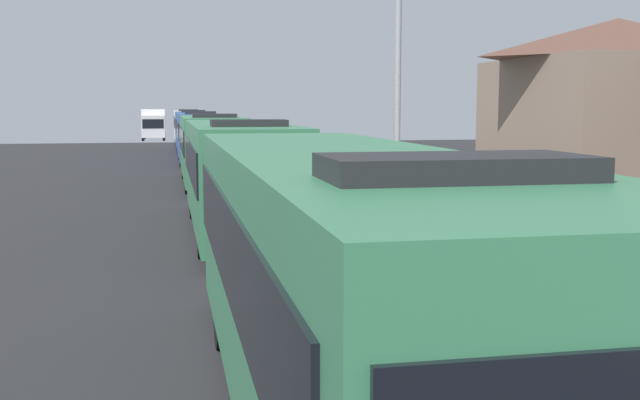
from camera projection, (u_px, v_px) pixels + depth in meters
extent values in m
cube|color=#33724C|center=(344.00, 274.00, 8.37)|extent=(2.50, 10.82, 2.70)
cube|color=black|center=(454.00, 239.00, 8.57)|extent=(0.04, 9.95, 1.00)
cube|color=black|center=(227.00, 247.00, 8.08)|extent=(0.04, 9.95, 1.00)
cube|color=black|center=(453.00, 338.00, 8.72)|extent=(0.03, 10.28, 0.36)
cube|color=black|center=(455.00, 167.00, 5.04)|extent=(1.75, 0.90, 0.16)
cylinder|color=black|center=(370.00, 307.00, 11.63)|extent=(0.28, 1.00, 1.00)
cylinder|color=black|center=(225.00, 314.00, 11.20)|extent=(0.28, 1.00, 1.00)
cube|color=#33724C|center=(237.00, 172.00, 21.23)|extent=(2.50, 11.05, 2.70)
cube|color=black|center=(282.00, 159.00, 21.43)|extent=(0.04, 10.17, 1.00)
cube|color=black|center=(190.00, 160.00, 20.94)|extent=(0.04, 10.17, 1.00)
cube|color=black|center=(261.00, 180.00, 15.79)|extent=(2.30, 0.04, 1.20)
cube|color=orange|center=(283.00, 200.00, 21.57)|extent=(0.03, 10.50, 0.36)
cube|color=black|center=(249.00, 123.00, 17.82)|extent=(1.75, 0.90, 0.16)
cylinder|color=black|center=(297.00, 234.00, 18.25)|extent=(0.28, 1.00, 1.00)
cylinder|color=black|center=(203.00, 237.00, 17.83)|extent=(0.28, 1.00, 1.00)
cylinder|color=black|center=(263.00, 201.00, 24.55)|extent=(0.28, 1.00, 1.00)
cylinder|color=black|center=(194.00, 203.00, 24.12)|extent=(0.28, 1.00, 1.00)
cube|color=#33724C|center=(211.00, 147.00, 34.24)|extent=(2.50, 11.01, 2.70)
cube|color=black|center=(239.00, 139.00, 34.44)|extent=(0.04, 10.13, 1.00)
cube|color=black|center=(182.00, 139.00, 33.95)|extent=(0.04, 10.13, 1.00)
cube|color=black|center=(218.00, 147.00, 28.82)|extent=(2.30, 0.04, 1.20)
cube|color=orange|center=(239.00, 164.00, 34.58)|extent=(0.03, 10.46, 0.36)
cube|color=black|center=(214.00, 116.00, 30.85)|extent=(1.75, 0.90, 0.16)
cylinder|color=black|center=(243.00, 180.00, 31.27)|extent=(0.28, 1.00, 1.00)
cylinder|color=black|center=(188.00, 181.00, 30.85)|extent=(0.28, 1.00, 1.00)
cylinder|color=black|center=(230.00, 168.00, 37.54)|extent=(0.28, 1.00, 1.00)
cylinder|color=black|center=(185.00, 169.00, 37.12)|extent=(0.28, 1.00, 1.00)
cube|color=#284C8C|center=(199.00, 135.00, 47.47)|extent=(2.50, 10.69, 2.70)
cube|color=black|center=(219.00, 130.00, 47.68)|extent=(0.04, 9.84, 1.00)
cube|color=black|center=(178.00, 130.00, 47.19)|extent=(0.04, 9.84, 1.00)
cube|color=black|center=(202.00, 134.00, 42.21)|extent=(2.30, 0.04, 1.20)
cube|color=gold|center=(220.00, 148.00, 47.82)|extent=(0.03, 10.16, 0.36)
cube|color=black|center=(200.00, 113.00, 44.18)|extent=(1.75, 0.90, 0.16)
cylinder|color=black|center=(220.00, 158.00, 44.61)|extent=(0.28, 1.00, 1.00)
cylinder|color=black|center=(182.00, 159.00, 44.18)|extent=(0.28, 1.00, 1.00)
cylinder|color=black|center=(214.00, 152.00, 50.70)|extent=(0.28, 1.00, 1.00)
cylinder|color=black|center=(180.00, 152.00, 50.27)|extent=(0.28, 1.00, 1.00)
cube|color=#284C8C|center=(192.00, 129.00, 60.05)|extent=(2.50, 10.81, 2.70)
cube|color=black|center=(208.00, 125.00, 60.25)|extent=(0.04, 9.95, 1.00)
cube|color=black|center=(175.00, 125.00, 59.76)|extent=(0.04, 9.95, 1.00)
cube|color=black|center=(194.00, 127.00, 54.73)|extent=(2.30, 0.04, 1.20)
cube|color=orange|center=(209.00, 139.00, 60.39)|extent=(0.03, 10.27, 0.36)
cube|color=black|center=(193.00, 111.00, 56.71)|extent=(1.75, 0.90, 0.16)
cylinder|color=black|center=(209.00, 147.00, 57.14)|extent=(0.28, 1.00, 1.00)
cylinder|color=black|center=(179.00, 147.00, 56.72)|extent=(0.28, 1.00, 1.00)
cylinder|color=black|center=(205.00, 143.00, 63.30)|extent=(0.28, 1.00, 1.00)
cylinder|color=black|center=(178.00, 143.00, 62.88)|extent=(0.28, 1.00, 1.00)
cube|color=silver|center=(188.00, 125.00, 72.50)|extent=(2.50, 10.85, 2.70)
cube|color=black|center=(201.00, 121.00, 72.70)|extent=(0.04, 9.99, 1.00)
cube|color=black|center=(174.00, 121.00, 72.21)|extent=(0.04, 9.99, 1.00)
cube|color=black|center=(189.00, 123.00, 67.16)|extent=(2.30, 0.04, 1.20)
cube|color=black|center=(202.00, 133.00, 72.84)|extent=(0.03, 10.31, 0.36)
cube|color=black|center=(188.00, 110.00, 69.15)|extent=(1.75, 0.90, 0.16)
cylinder|color=black|center=(201.00, 139.00, 69.58)|extent=(0.28, 1.00, 1.00)
cylinder|color=black|center=(177.00, 139.00, 69.16)|extent=(0.28, 1.00, 1.00)
cylinder|color=black|center=(199.00, 136.00, 75.76)|extent=(0.28, 1.00, 1.00)
cylinder|color=black|center=(176.00, 137.00, 75.34)|extent=(0.28, 1.00, 1.00)
cylinder|color=black|center=(569.00, 368.00, 9.34)|extent=(0.22, 0.70, 0.70)
cube|color=#B7B7BC|center=(153.00, 127.00, 76.74)|extent=(2.30, 1.80, 2.20)
cube|color=silver|center=(154.00, 122.00, 80.06)|extent=(2.35, 5.10, 2.70)
cube|color=black|center=(153.00, 124.00, 75.81)|extent=(2.07, 0.04, 0.90)
cylinder|color=black|center=(143.00, 137.00, 76.67)|extent=(0.26, 0.90, 0.90)
cylinder|color=black|center=(164.00, 136.00, 77.07)|extent=(0.26, 0.90, 0.90)
cylinder|color=black|center=(144.00, 135.00, 81.00)|extent=(0.26, 0.90, 0.90)
cylinder|color=black|center=(164.00, 135.00, 81.40)|extent=(0.26, 0.90, 0.90)
cylinder|color=gray|center=(398.00, 76.00, 24.47)|extent=(0.20, 0.20, 8.62)
cube|color=#7A6656|center=(614.00, 123.00, 33.74)|extent=(8.78, 9.90, 5.57)
pyramid|color=brown|center=(618.00, 38.00, 33.30)|extent=(9.22, 10.39, 1.73)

